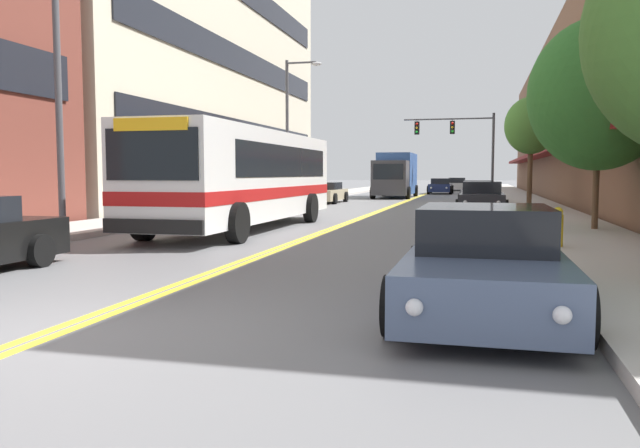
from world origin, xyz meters
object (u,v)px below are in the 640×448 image
object	(u,v)px
car_slate_blue_parked_right_foreground	(485,264)
traffic_signal_mast	(460,138)
car_beige_parked_left_near	(325,193)
box_truck	(396,175)
street_tree_right_far	(531,126)
street_tree_right_mid	(599,94)
car_silver_moving_lead	(457,185)
car_charcoal_parked_right_mid	(482,198)
car_navy_moving_second	(441,186)
street_lamp_left_far	(292,120)
fire_hydrant	(557,227)
city_bus	(246,174)
car_dark_grey_parked_right_far	(478,193)
street_lamp_left_near	(68,28)

from	to	relation	value
car_slate_blue_parked_right_foreground	traffic_signal_mast	distance (m)	37.78
car_beige_parked_left_near	box_truck	distance (m)	9.60
street_tree_right_far	street_tree_right_mid	bearing A→B (deg)	-86.08
car_silver_moving_lead	street_tree_right_far	xyz separation A→B (m)	(4.46, -33.06, 3.31)
car_beige_parked_left_near	car_charcoal_parked_right_mid	xyz separation A→B (m)	(8.78, -7.01, 0.06)
car_navy_moving_second	street_lamp_left_far	bearing A→B (deg)	-105.56
car_beige_parked_left_near	car_silver_moving_lead	xyz separation A→B (m)	(6.49, 28.87, 0.03)
car_charcoal_parked_right_mid	traffic_signal_mast	size ratio (longest dim) A/B	0.71
car_navy_moving_second	car_beige_parked_left_near	bearing A→B (deg)	-106.83
traffic_signal_mast	fire_hydrant	bearing A→B (deg)	-84.60
city_bus	traffic_signal_mast	size ratio (longest dim) A/B	1.75
box_truck	traffic_signal_mast	distance (m)	5.25
car_slate_blue_parked_right_foreground	box_truck	distance (m)	36.86
car_dark_grey_parked_right_far	traffic_signal_mast	world-z (taller)	traffic_signal_mast
car_charcoal_parked_right_mid	traffic_signal_mast	bearing A→B (deg)	94.86
car_beige_parked_left_near	car_slate_blue_parked_right_foreground	bearing A→B (deg)	-72.20
car_slate_blue_parked_right_foreground	car_navy_moving_second	bearing A→B (deg)	94.10
box_truck	car_dark_grey_parked_right_far	bearing A→B (deg)	-56.07
car_dark_grey_parked_right_far	car_navy_moving_second	world-z (taller)	car_dark_grey_parked_right_far
street_tree_right_mid	fire_hydrant	world-z (taller)	street_tree_right_mid
car_charcoal_parked_right_mid	traffic_signal_mast	xyz separation A→B (m)	(-1.47, 17.30, 3.60)
city_bus	fire_hydrant	bearing A→B (deg)	-25.14
traffic_signal_mast	street_tree_right_mid	world-z (taller)	street_tree_right_mid
car_silver_moving_lead	street_tree_right_far	size ratio (longest dim) A/B	0.96
street_tree_right_mid	traffic_signal_mast	bearing A→B (deg)	99.52
car_beige_parked_left_near	car_dark_grey_parked_right_far	bearing A→B (deg)	4.09
street_tree_right_far	fire_hydrant	xyz separation A→B (m)	(-0.67, -16.97, -3.33)
car_slate_blue_parked_right_foreground	street_tree_right_far	bearing A→B (deg)	84.59
city_bus	fire_hydrant	world-z (taller)	city_bus
car_slate_blue_parked_right_foreground	street_lamp_left_near	xyz separation A→B (m)	(-9.41, 5.16, 4.45)
city_bus	car_silver_moving_lead	world-z (taller)	city_bus
car_silver_moving_lead	street_lamp_left_near	bearing A→B (deg)	-97.97
car_silver_moving_lead	traffic_signal_mast	size ratio (longest dim) A/B	0.78
car_charcoal_parked_right_mid	fire_hydrant	size ratio (longest dim) A/B	5.39
street_lamp_left_far	street_tree_right_far	distance (m)	11.67
street_tree_right_mid	street_lamp_left_far	bearing A→B (deg)	135.43
car_slate_blue_parked_right_foreground	fire_hydrant	xyz separation A→B (m)	(1.52, 6.13, -0.02)
street_tree_right_mid	fire_hydrant	bearing A→B (deg)	-107.72
car_silver_moving_lead	car_slate_blue_parked_right_foreground	bearing A→B (deg)	-87.68
car_slate_blue_parked_right_foreground	car_navy_moving_second	world-z (taller)	car_navy_moving_second
car_beige_parked_left_near	street_lamp_left_near	distance (m)	22.58
car_slate_blue_parked_right_foreground	car_navy_moving_second	distance (m)	45.61
city_bus	street_tree_right_mid	size ratio (longest dim) A/B	1.92
box_truck	street_tree_right_mid	bearing A→B (deg)	-70.83
car_beige_parked_left_near	box_truck	world-z (taller)	box_truck
car_silver_moving_lead	traffic_signal_mast	bearing A→B (deg)	-87.47
car_slate_blue_parked_right_foreground	car_charcoal_parked_right_mid	bearing A→B (deg)	89.95
car_charcoal_parked_right_mid	street_lamp_left_near	world-z (taller)	street_lamp_left_near
box_truck	city_bus	bearing A→B (deg)	-92.47
city_bus	car_navy_moving_second	size ratio (longest dim) A/B	2.41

